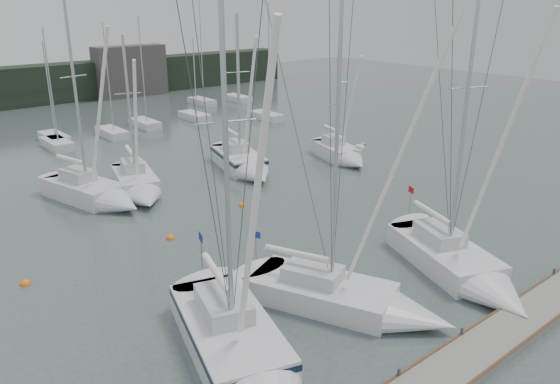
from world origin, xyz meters
The scene contains 14 objects.
ground centered at (0.00, 0.00, 0.00)m, with size 160.00×160.00×0.00m, color #475654.
dock centered at (0.00, -5.00, 0.20)m, with size 24.00×2.00×0.40m, color slate.
far_building_right centered at (18.00, 60.00, 3.50)m, with size 10.00×3.00×7.00m, color #44413F.
sailboat_near_left centered at (-6.01, -0.12, 0.65)m, with size 5.96×10.65×15.74m.
sailboat_near_center centered at (0.61, -0.06, 0.52)m, with size 6.46×9.64×15.85m.
sailboat_near_right centered at (6.62, -1.37, 0.57)m, with size 6.21×9.95×15.82m.
sailboat_mid_b centered at (-3.01, 20.76, 0.64)m, with size 4.77×8.90×14.19m.
sailboat_mid_c centered at (-0.15, 20.57, 0.61)m, with size 4.61×8.46×11.77m.
sailboat_mid_d centered at (8.88, 20.20, 0.65)m, with size 5.17×9.43×13.11m.
sailboat_mid_e centered at (17.16, 17.32, 0.56)m, with size 4.37×7.46×11.06m.
buoy_a centered at (-2.09, 12.61, 0.00)m, with size 0.50×0.50×0.50m, color orange.
buoy_b centered at (4.26, 14.26, 0.00)m, with size 0.49×0.49×0.49m, color orange.
buoy_c centered at (-10.25, 12.32, 0.00)m, with size 0.54×0.54×0.54m, color orange.
seagull centered at (-0.34, -0.16, 7.85)m, with size 0.99×0.53×0.20m.
Camera 1 is at (-15.74, -13.88, 13.27)m, focal length 35.00 mm.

